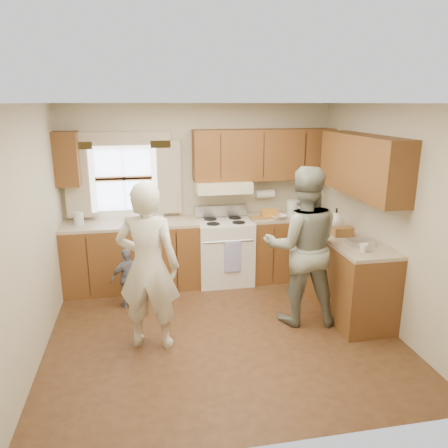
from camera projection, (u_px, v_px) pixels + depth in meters
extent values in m
plane|color=#412414|center=(222.00, 331.00, 4.96)|extent=(3.80, 3.80, 0.00)
plane|color=white|center=(222.00, 103.00, 4.28)|extent=(3.80, 3.80, 0.00)
plane|color=#C0B59B|center=(200.00, 193.00, 6.28)|extent=(3.80, 0.00, 3.80)
plane|color=#C0B59B|center=(269.00, 294.00, 2.97)|extent=(3.80, 0.00, 3.80)
plane|color=#C0B59B|center=(32.00, 235.00, 4.28)|extent=(0.00, 3.50, 3.50)
plane|color=#C0B59B|center=(386.00, 217.00, 4.96)|extent=(0.00, 3.50, 3.50)
cube|color=#4B2810|center=(132.00, 257.00, 6.03)|extent=(1.82, 0.60, 0.90)
cube|color=#4B2810|center=(290.00, 247.00, 6.44)|extent=(1.22, 0.60, 0.90)
cube|color=#3F1F0E|center=(343.00, 274.00, 5.43)|extent=(0.60, 1.65, 0.90)
cube|color=tan|center=(130.00, 224.00, 5.90)|extent=(1.82, 0.60, 0.04)
cube|color=tan|center=(291.00, 216.00, 6.32)|extent=(1.22, 0.60, 0.04)
cube|color=tan|center=(346.00, 238.00, 5.31)|extent=(0.60, 1.65, 0.04)
cube|color=#4B2810|center=(264.00, 154.00, 6.14)|extent=(2.00, 0.33, 0.70)
cube|color=#3F1F0E|center=(67.00, 159.00, 5.66)|extent=(0.30, 0.33, 0.70)
cube|color=#3F1F0E|center=(363.00, 165.00, 5.09)|extent=(0.33, 1.65, 0.70)
cube|color=beige|center=(223.00, 187.00, 6.08)|extent=(0.76, 0.45, 0.15)
cube|color=silver|center=(124.00, 178.00, 6.00)|extent=(0.90, 0.03, 0.90)
cube|color=#FDBF4A|center=(80.00, 180.00, 5.85)|extent=(0.40, 0.05, 1.02)
cube|color=#FDBF4A|center=(166.00, 178.00, 6.06)|extent=(0.40, 0.05, 1.02)
cube|color=#FDBF4A|center=(121.00, 140.00, 5.81)|extent=(1.30, 0.05, 0.22)
cylinder|color=white|center=(265.00, 194.00, 6.36)|extent=(0.27, 0.12, 0.12)
imported|color=silver|center=(159.00, 219.00, 5.87)|extent=(0.17, 0.17, 0.10)
imported|color=silver|center=(313.00, 202.00, 6.39)|extent=(0.16, 0.16, 0.33)
imported|color=silver|center=(278.00, 217.00, 6.07)|extent=(0.29, 0.29, 0.06)
imported|color=silver|center=(364.00, 248.00, 4.72)|extent=(0.12, 0.12, 0.09)
cylinder|color=silver|center=(79.00, 218.00, 5.77)|extent=(0.12, 0.12, 0.17)
cube|color=olive|center=(259.00, 218.00, 6.11)|extent=(0.23, 0.17, 0.02)
cube|color=#C57E29|center=(269.00, 214.00, 6.13)|extent=(0.22, 0.15, 0.12)
cylinder|color=silver|center=(292.00, 208.00, 6.21)|extent=(0.16, 0.16, 0.23)
cylinder|color=silver|center=(299.00, 208.00, 6.27)|extent=(0.13, 0.13, 0.20)
sphere|color=silver|center=(336.00, 220.00, 5.64)|extent=(0.20, 0.20, 0.20)
cube|color=olive|center=(343.00, 232.00, 5.29)|extent=(0.24, 0.13, 0.11)
cube|color=silver|center=(360.00, 242.00, 4.96)|extent=(0.28, 0.20, 0.07)
cube|color=silver|center=(224.00, 251.00, 6.24)|extent=(0.76, 0.64, 0.90)
cube|color=#B7B7BC|center=(221.00, 210.00, 6.34)|extent=(0.76, 0.10, 0.16)
cylinder|color=#B7B7BC|center=(229.00, 241.00, 5.87)|extent=(0.68, 0.03, 0.03)
cube|color=#4647A4|center=(233.00, 257.00, 5.92)|extent=(0.22, 0.02, 0.42)
cylinder|color=black|center=(210.00, 219.00, 6.20)|extent=(0.18, 0.18, 0.01)
cylinder|color=black|center=(235.00, 218.00, 6.27)|extent=(0.18, 0.18, 0.01)
cylinder|color=black|center=(213.00, 224.00, 5.97)|extent=(0.18, 0.18, 0.01)
cylinder|color=black|center=(239.00, 222.00, 6.03)|extent=(0.18, 0.18, 0.01)
imported|color=beige|center=(148.00, 267.00, 4.45)|extent=(0.74, 0.59, 1.78)
imported|color=#233728|center=(302.00, 247.00, 4.98)|extent=(1.00, 0.84, 1.84)
imported|color=slate|center=(128.00, 278.00, 5.47)|extent=(0.48, 0.31, 0.77)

